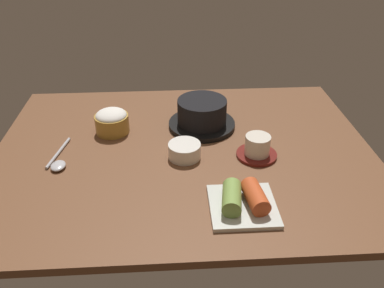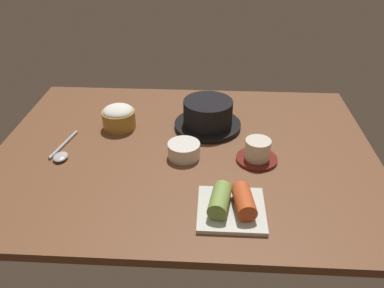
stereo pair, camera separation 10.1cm
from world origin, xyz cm
name	(u,v)px [view 1 (the left image)]	position (x,y,z in cm)	size (l,w,h in cm)	color
dining_table	(184,153)	(0.00, 0.00, 1.00)	(100.00, 76.00, 2.00)	brown
stone_pot	(202,114)	(5.73, 12.25, 5.95)	(19.23, 19.23, 8.40)	black
rice_bowl	(112,121)	(-19.83, 10.84, 5.49)	(9.46, 9.46, 6.82)	#B78C38
tea_cup_with_saucer	(257,147)	(18.59, -4.06, 4.61)	(10.47, 10.47, 5.91)	maroon
banchan_cup_center	(185,150)	(0.23, -3.38, 4.09)	(8.33, 8.33, 3.91)	white
kimchi_plate	(243,201)	(11.60, -23.78, 4.00)	(14.30, 14.30, 5.11)	silver
spoon	(58,161)	(-31.79, -4.35, 2.62)	(5.02, 16.20, 1.35)	#B7B7BC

